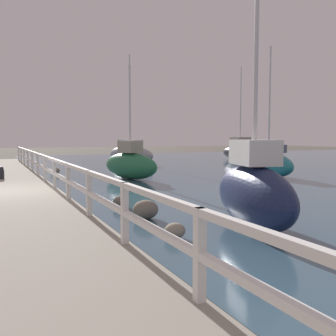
# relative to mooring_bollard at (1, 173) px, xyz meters

# --- Properties ---
(ground_plane) EXTENTS (120.00, 120.00, 0.00)m
(ground_plane) POSITION_rel_mooring_bollard_xyz_m (-0.15, -3.60, -0.57)
(ground_plane) COLOR #4C473D
(railing) EXTENTS (0.10, 32.50, 0.93)m
(railing) POSITION_rel_mooring_bollard_xyz_m (1.44, -3.60, 0.39)
(railing) COLOR white
(railing) RESTS_ON dock_walkway
(boulder_downstream) EXTENTS (0.45, 0.41, 0.34)m
(boulder_downstream) POSITION_rel_mooring_bollard_xyz_m (2.71, 4.81, -0.40)
(boulder_downstream) COLOR slate
(boulder_downstream) RESTS_ON ground
(boulder_far_strip) EXTENTS (0.45, 0.40, 0.33)m
(boulder_far_strip) POSITION_rel_mooring_bollard_xyz_m (2.84, -5.94, -0.40)
(boulder_far_strip) COLOR #666056
(boulder_far_strip) RESTS_ON ground
(boulder_mid_strip) EXTENTS (0.61, 0.55, 0.46)m
(boulder_mid_strip) POSITION_rel_mooring_bollard_xyz_m (2.91, -7.62, -0.34)
(boulder_mid_strip) COLOR slate
(boulder_mid_strip) RESTS_ON ground
(boulder_water_edge) EXTENTS (0.41, 0.37, 0.31)m
(boulder_water_edge) POSITION_rel_mooring_bollard_xyz_m (2.77, -9.50, -0.41)
(boulder_water_edge) COLOR gray
(boulder_water_edge) RESTS_ON ground
(mooring_bollard) EXTENTS (0.22, 0.22, 0.48)m
(mooring_bollard) POSITION_rel_mooring_bollard_xyz_m (0.00, 0.00, 0.00)
(mooring_bollard) COLOR black
(mooring_bollard) RESTS_ON dock_walkway
(sailboat_teal) EXTENTS (2.25, 4.55, 6.19)m
(sailboat_teal) POSITION_rel_mooring_bollard_xyz_m (11.87, -0.93, 0.12)
(sailboat_teal) COLOR #1E707A
(sailboat_teal) RESTS_ON water_surface
(sailboat_navy) EXTENTS (1.74, 3.43, 5.46)m
(sailboat_navy) POSITION_rel_mooring_bollard_xyz_m (4.64, -9.44, 0.21)
(sailboat_navy) COLOR #192347
(sailboat_navy) RESTS_ON water_surface
(sailboat_gray) EXTENTS (2.24, 5.80, 7.70)m
(sailboat_gray) POSITION_rel_mooring_bollard_xyz_m (8.80, 10.57, 0.17)
(sailboat_gray) COLOR gray
(sailboat_gray) RESTS_ON water_surface
(sailboat_black) EXTENTS (2.08, 5.31, 7.59)m
(sailboat_black) POSITION_rel_mooring_bollard_xyz_m (18.47, 10.91, 0.17)
(sailboat_black) COLOR black
(sailboat_black) RESTS_ON water_surface
(sailboat_green) EXTENTS (2.06, 3.70, 5.15)m
(sailboat_green) POSITION_rel_mooring_bollard_xyz_m (5.45, 0.82, 0.13)
(sailboat_green) COLOR #236B42
(sailboat_green) RESTS_ON water_surface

